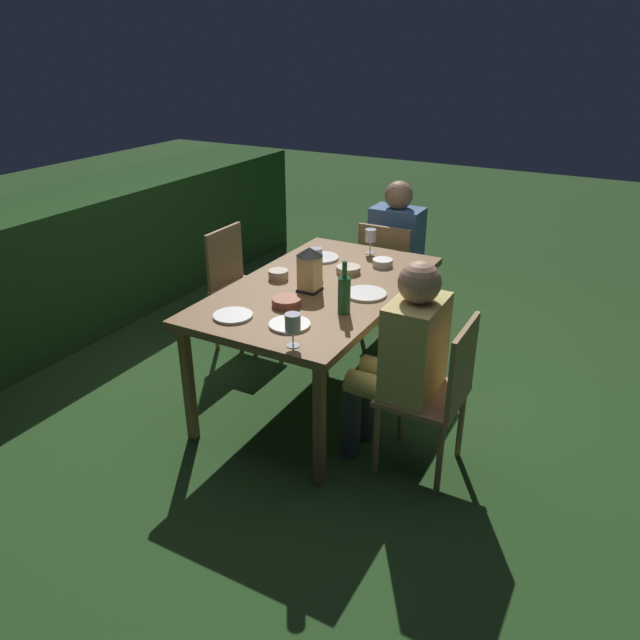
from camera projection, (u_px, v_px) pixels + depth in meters
name	position (u px, v px, depth m)	size (l,w,h in m)	color
ground_plane	(320.00, 394.00, 3.95)	(16.00, 16.00, 0.00)	#26471E
dining_table	(320.00, 294.00, 3.65)	(1.67, 0.97, 0.75)	brown
chair_side_right_b	(239.00, 282.00, 4.42)	(0.42, 0.40, 0.87)	#937047
chair_side_left_a	(437.00, 390.00, 3.07)	(0.42, 0.40, 0.87)	#937047
person_in_mustard	(402.00, 355.00, 3.09)	(0.38, 0.47, 1.15)	tan
chair_head_far	(388.00, 272.00, 4.61)	(0.40, 0.42, 0.87)	#937047
person_in_blue	(399.00, 246.00, 4.70)	(0.48, 0.38, 1.15)	#426699
lantern_centerpiece	(310.00, 267.00, 3.50)	(0.15, 0.15, 0.27)	black
green_bottle_on_table	(344.00, 294.00, 3.23)	(0.07, 0.07, 0.29)	#1E5B2D
wine_glass_a	(316.00, 256.00, 3.76)	(0.08, 0.08, 0.17)	silver
wine_glass_b	(370.00, 237.00, 4.13)	(0.08, 0.08, 0.17)	silver
wine_glass_c	(293.00, 324.00, 2.87)	(0.08, 0.08, 0.17)	silver
plate_a	(366.00, 294.00, 3.50)	(0.24, 0.24, 0.01)	silver
plate_b	(321.00, 258.00, 4.07)	(0.24, 0.24, 0.01)	silver
plate_c	(290.00, 324.00, 3.12)	(0.22, 0.22, 0.01)	white
plate_d	(233.00, 316.00, 3.22)	(0.21, 0.21, 0.01)	white
bowl_olives	(383.00, 262.00, 3.94)	(0.13, 0.13, 0.04)	silver
bowl_bread	(348.00, 269.00, 3.82)	(0.15, 0.15, 0.04)	#BCAD8E
bowl_salad	(278.00, 274.00, 3.72)	(0.12, 0.12, 0.06)	#BCAD8E
bowl_dip	(287.00, 301.00, 3.35)	(0.16, 0.16, 0.05)	#9E5138
hedge_backdrop	(64.00, 263.00, 4.71)	(5.24, 0.81, 1.02)	#1E4219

